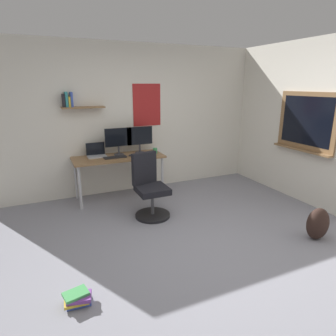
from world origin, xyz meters
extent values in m
plane|color=gray|center=(0.00, 0.00, 0.00)|extent=(5.20, 5.20, 0.00)
cube|color=silver|center=(0.00, 2.45, 1.30)|extent=(5.00, 0.10, 2.60)
cube|color=olive|center=(-0.84, 2.30, 1.55)|extent=(0.68, 0.20, 0.02)
cube|color=#A51E1E|center=(0.29, 2.39, 1.55)|extent=(0.52, 0.01, 0.74)
cube|color=black|center=(-1.13, 2.33, 1.66)|extent=(0.04, 0.14, 0.20)
cube|color=teal|center=(-1.09, 2.33, 1.68)|extent=(0.04, 0.14, 0.23)
cube|color=gold|center=(-1.05, 2.33, 1.64)|extent=(0.03, 0.14, 0.16)
cube|color=#3851B2|center=(-1.01, 2.33, 1.68)|extent=(0.03, 0.14, 0.23)
cube|color=olive|center=(2.38, 0.72, 1.35)|extent=(0.04, 1.10, 0.90)
cube|color=black|center=(2.37, 0.72, 1.35)|extent=(0.01, 0.94, 0.76)
cube|color=olive|center=(2.34, 0.72, 0.89)|extent=(0.12, 1.10, 0.03)
cube|color=olive|center=(-0.36, 2.07, 0.72)|extent=(1.51, 0.61, 0.03)
cylinder|color=#B7B7BC|center=(-1.05, 1.82, 0.35)|extent=(0.04, 0.04, 0.71)
cylinder|color=#B7B7BC|center=(0.34, 1.82, 0.35)|extent=(0.04, 0.04, 0.71)
cylinder|color=#B7B7BC|center=(-1.05, 2.31, 0.35)|extent=(0.04, 0.04, 0.71)
cylinder|color=#B7B7BC|center=(0.34, 2.31, 0.35)|extent=(0.04, 0.04, 0.71)
cylinder|color=black|center=(-0.12, 1.11, 0.02)|extent=(0.52, 0.52, 0.04)
cylinder|color=#4C4C51|center=(-0.12, 1.11, 0.21)|extent=(0.05, 0.05, 0.34)
cube|color=black|center=(-0.12, 1.11, 0.42)|extent=(0.44, 0.44, 0.09)
cube|color=black|center=(-0.17, 1.31, 0.71)|extent=(0.41, 0.16, 0.48)
cube|color=#ADAFB5|center=(-0.70, 2.17, 0.75)|extent=(0.31, 0.21, 0.02)
cube|color=black|center=(-0.70, 2.27, 0.86)|extent=(0.31, 0.01, 0.21)
cylinder|color=#38383D|center=(-0.32, 2.17, 0.75)|extent=(0.17, 0.17, 0.01)
cylinder|color=#38383D|center=(-0.32, 2.17, 0.82)|extent=(0.03, 0.03, 0.14)
cube|color=black|center=(-0.32, 2.16, 1.05)|extent=(0.46, 0.02, 0.31)
cylinder|color=#38383D|center=(0.06, 2.17, 0.75)|extent=(0.17, 0.17, 0.01)
cylinder|color=#38383D|center=(0.06, 2.17, 0.82)|extent=(0.03, 0.03, 0.14)
cube|color=black|center=(0.06, 2.16, 1.05)|extent=(0.46, 0.02, 0.31)
cube|color=black|center=(-0.43, 1.99, 0.75)|extent=(0.37, 0.13, 0.02)
ellipsoid|color=#262628|center=(-0.15, 1.99, 0.76)|extent=(0.10, 0.06, 0.03)
cylinder|color=#338C4C|center=(0.30, 2.04, 0.78)|extent=(0.08, 0.08, 0.09)
ellipsoid|color=black|center=(1.56, -0.36, 0.21)|extent=(0.32, 0.22, 0.42)
cube|color=#3851B2|center=(-1.39, -0.30, 0.02)|extent=(0.22, 0.17, 0.03)
cube|color=gold|center=(-1.41, -0.31, 0.04)|extent=(0.22, 0.17, 0.03)
cube|color=#7A3D99|center=(-1.38, -0.32, 0.08)|extent=(0.24, 0.19, 0.04)
cube|color=#3D934C|center=(-1.41, -0.30, 0.11)|extent=(0.24, 0.19, 0.03)
camera|label=1|loc=(-1.55, -2.64, 1.91)|focal=31.20mm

